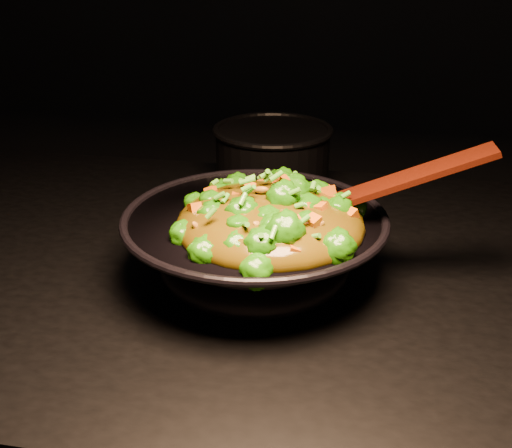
# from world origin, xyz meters

# --- Properties ---
(wok) EXTENTS (0.41, 0.41, 0.11)m
(wok) POSITION_xyz_m (0.11, -0.06, 0.95)
(wok) COLOR black
(wok) RESTS_ON stovetop
(stir_fry) EXTENTS (0.32, 0.32, 0.09)m
(stir_fry) POSITION_xyz_m (0.14, -0.09, 1.05)
(stir_fry) COLOR #257608
(stir_fry) RESTS_ON wok
(spatula) EXTENTS (0.31, 0.08, 0.13)m
(spatula) POSITION_xyz_m (0.29, -0.04, 1.06)
(spatula) COLOR #3D1209
(spatula) RESTS_ON wok
(back_pot) EXTENTS (0.26, 0.26, 0.13)m
(back_pot) POSITION_xyz_m (0.07, 0.32, 0.97)
(back_pot) COLOR black
(back_pot) RESTS_ON stovetop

